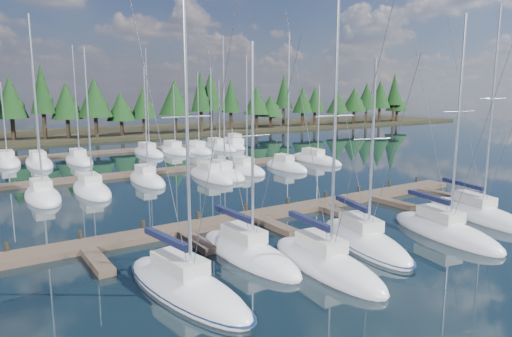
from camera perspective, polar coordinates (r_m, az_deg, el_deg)
ground at (r=44.25m, az=-8.83°, el=-2.62°), size 260.00×260.00×0.00m
far_shore at (r=101.43m, az=-23.04°, el=3.86°), size 220.00×30.00×0.60m
main_dock at (r=33.41m, az=0.22°, el=-6.23°), size 44.00×6.13×0.90m
back_docks at (r=62.32m, az=-16.31°, el=0.89°), size 50.00×21.80×0.40m
front_sailboat_1 at (r=22.42m, az=-8.84°, el=-14.39°), size 4.19×10.05×15.04m
front_sailboat_2 at (r=26.37m, az=-1.03°, el=-10.49°), size 2.90×9.01×12.72m
front_sailboat_3 at (r=25.16m, az=8.63°, el=-11.60°), size 3.35×9.18×14.81m
front_sailboat_4 at (r=29.18m, az=13.31°, el=-8.77°), size 5.09×9.75×12.01m
front_sailboat_5 at (r=32.62m, az=22.45°, el=-7.23°), size 4.33×9.37×14.73m
front_sailboat_6 at (r=38.00m, az=25.91°, el=-5.11°), size 5.01×10.19×16.04m
back_sailboat_rows at (r=57.81m, az=-14.88°, el=0.35°), size 44.24×32.00×16.73m
motor_yacht_right at (r=75.52m, az=-2.76°, el=2.95°), size 3.84×8.05×3.85m
tree_line at (r=91.13m, az=-22.93°, el=7.81°), size 184.59×11.93×13.57m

